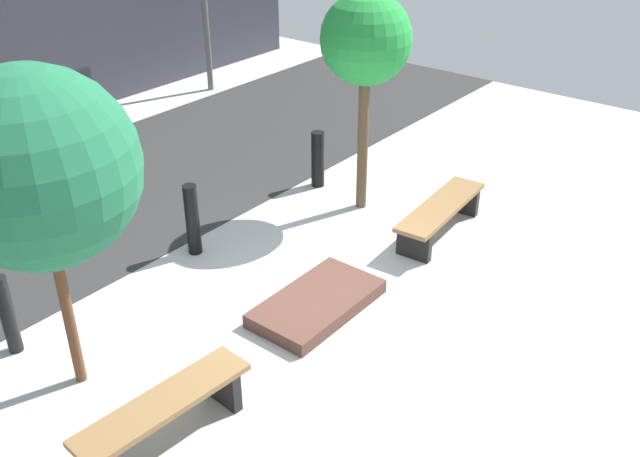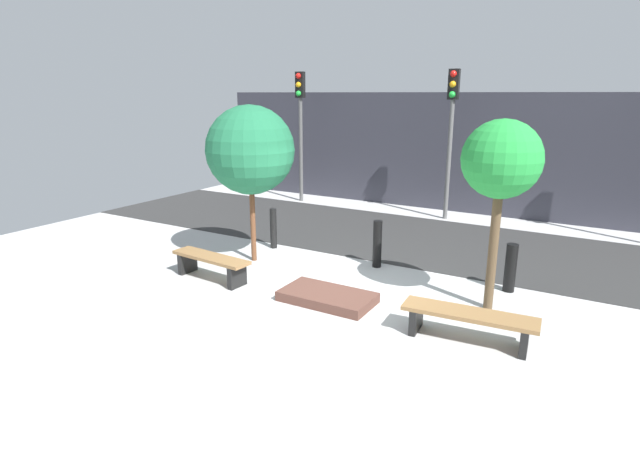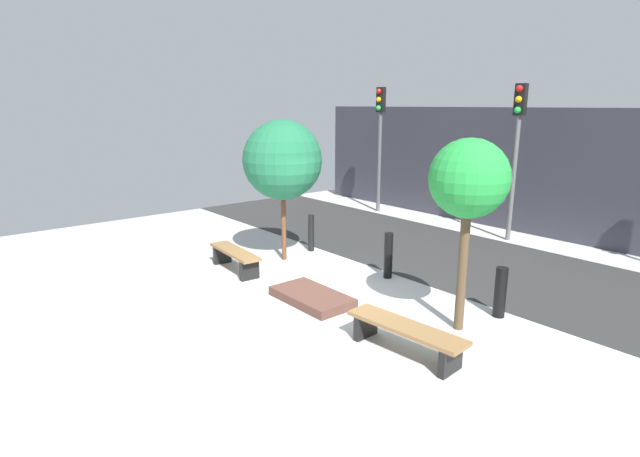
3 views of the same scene
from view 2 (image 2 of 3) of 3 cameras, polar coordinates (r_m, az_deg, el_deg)
The scene contains 13 objects.
ground_plane at distance 8.59m, azimuth 1.15°, elevation -8.12°, with size 18.00×18.00×0.00m, color #B6B6B6.
road_strip at distance 12.27m, azimuth 10.90°, elevation -1.15°, with size 18.00×4.13×0.01m, color #2E2E2E.
building_facade at distance 15.33m, azimuth 15.83°, elevation 8.32°, with size 16.20×0.50×3.43m, color #33333D.
bench_left at distance 9.59m, azimuth -12.35°, elevation -3.83°, with size 1.72×0.54×0.47m.
bench_right at distance 7.43m, azimuth 16.63°, elevation -9.97°, with size 1.88×0.60×0.44m.
planter_bed at distance 8.49m, azimuth 0.85°, elevation -7.82°, with size 1.56×0.85×0.17m, color brown.
tree_behind_left_bench at distance 10.13m, azimuth -7.97°, elevation 8.85°, with size 1.77×1.77×3.20m.
tree_behind_right_bench at distance 8.10m, azimuth 20.03°, elevation 7.22°, with size 1.21×1.21×3.04m.
bollard_far_left at distance 11.29m, azimuth -5.35°, elevation 0.02°, with size 0.15×0.15×0.91m, color black.
bollard_left at distance 10.06m, azimuth 6.56°, elevation -1.77°, with size 0.18×0.18×0.96m, color black.
bollard_center at distance 9.40m, azimuth 20.94°, elevation -4.22°, with size 0.20×0.20×0.87m, color black.
traffic_light_west at distance 16.02m, azimuth -2.27°, elevation 12.94°, with size 0.28×0.27×4.04m.
traffic_light_mid_west at distance 14.04m, azimuth 14.79°, elevation 12.09°, with size 0.28×0.27×4.02m.
Camera 2 is at (3.84, -6.89, 3.40)m, focal length 28.00 mm.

